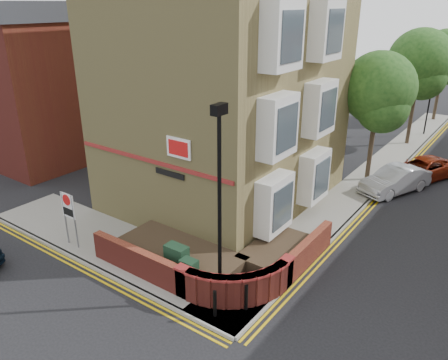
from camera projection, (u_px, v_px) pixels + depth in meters
ground at (158, 301)px, 14.06m from camera, size 120.00×120.00×0.00m
pavement_corner at (119, 247)px, 17.06m from camera, size 13.00×3.00×0.12m
pavement_main at (378, 169)px, 24.97m from camera, size 2.00×32.00×0.12m
kerb_side at (88, 264)px, 15.93m from camera, size 13.00×0.15×0.12m
kerb_main_near at (396, 173)px, 24.43m from camera, size 0.15×32.00×0.12m
yellow_lines_side at (83, 269)px, 15.76m from camera, size 13.00×0.28×0.01m
yellow_lines_main at (401, 175)px, 24.31m from camera, size 0.28×32.00×0.01m
corner_building at (229, 68)px, 19.25m from camera, size 8.95×10.40×13.60m
garden_wall at (206, 266)px, 15.94m from camera, size 6.80×6.00×1.20m
lamppost at (220, 207)px, 12.83m from camera, size 0.25×0.50×6.30m
utility_cabinet_large at (177, 261)px, 14.92m from camera, size 0.80×0.45×1.20m
utility_cabinet_small at (189, 274)px, 14.28m from camera, size 0.55×0.40×1.10m
bollard_near at (215, 304)px, 13.06m from camera, size 0.11×0.11×0.90m
bollard_far at (246, 297)px, 13.34m from camera, size 0.11×0.11×0.90m
zone_sign at (68, 210)px, 16.52m from camera, size 0.72×0.07×2.20m
side_building at (66, 80)px, 26.46m from camera, size 6.40×10.40×9.00m
tree_near at (378, 94)px, 21.74m from camera, size 3.64×3.65×6.70m
tree_mid at (420, 66)px, 27.57m from camera, size 4.03×4.03×7.42m
tree_far at (445, 58)px, 33.68m from camera, size 3.81×3.81×7.00m
traffic_light_assembly at (430, 97)px, 30.48m from camera, size 0.20×0.16×4.20m
silver_car_near at (395, 180)px, 21.90m from camera, size 2.82×4.20×1.31m
red_car_main at (421, 169)px, 23.55m from camera, size 3.49×4.66×1.18m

